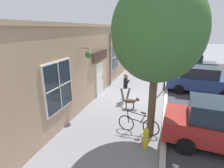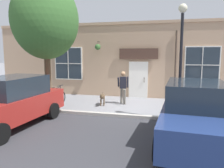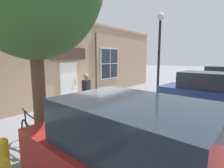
{
  "view_description": "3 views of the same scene",
  "coord_description": "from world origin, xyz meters",
  "px_view_note": "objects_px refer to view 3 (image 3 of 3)",
  "views": [
    {
      "loc": [
        1.83,
        -9.92,
        4.17
      ],
      "look_at": [
        -1.3,
        0.01,
        0.82
      ],
      "focal_mm": 28.0,
      "sensor_mm": 36.0,
      "label": 1
    },
    {
      "loc": [
        10.43,
        1.65,
        2.53
      ],
      "look_at": [
        -0.66,
        -1.1,
        0.96
      ],
      "focal_mm": 35.0,
      "sensor_mm": 36.0,
      "label": 2
    },
    {
      "loc": [
        5.1,
        -5.66,
        2.36
      ],
      "look_at": [
        -0.56,
        1.71,
        0.94
      ],
      "focal_mm": 28.0,
      "sensor_mm": 36.0,
      "label": 3
    }
  ],
  "objects_px": {
    "dog_on_leash": "(79,109)",
    "parked_car_nearest_curb": "(142,162)",
    "pedestrian_walking": "(86,89)",
    "street_lamp": "(159,46)",
    "parked_car_mid_block": "(213,94)",
    "fire_hydrant": "(4,155)",
    "leaning_bicycle": "(34,136)"
  },
  "relations": [
    {
      "from": "dog_on_leash",
      "to": "fire_hydrant",
      "type": "bearing_deg",
      "value": -69.25
    },
    {
      "from": "parked_car_nearest_curb",
      "to": "street_lamp",
      "type": "distance_m",
      "value": 6.49
    },
    {
      "from": "dog_on_leash",
      "to": "fire_hydrant",
      "type": "relative_size",
      "value": 1.36
    },
    {
      "from": "parked_car_mid_block",
      "to": "street_lamp",
      "type": "xyz_separation_m",
      "value": [
        -2.28,
        -0.31,
        2.01
      ]
    },
    {
      "from": "dog_on_leash",
      "to": "parked_car_nearest_curb",
      "type": "xyz_separation_m",
      "value": [
        3.83,
        -2.21,
        0.46
      ]
    },
    {
      "from": "parked_car_nearest_curb",
      "to": "fire_hydrant",
      "type": "xyz_separation_m",
      "value": [
        -2.68,
        -0.82,
        -0.48
      ]
    },
    {
      "from": "pedestrian_walking",
      "to": "fire_hydrant",
      "type": "xyz_separation_m",
      "value": [
        1.69,
        -3.97,
        -0.61
      ]
    },
    {
      "from": "street_lamp",
      "to": "fire_hydrant",
      "type": "relative_size",
      "value": 5.65
    },
    {
      "from": "dog_on_leash",
      "to": "leaning_bicycle",
      "type": "relative_size",
      "value": 0.6
    },
    {
      "from": "pedestrian_walking",
      "to": "dog_on_leash",
      "type": "height_order",
      "value": "pedestrian_walking"
    },
    {
      "from": "street_lamp",
      "to": "fire_hydrant",
      "type": "distance_m",
      "value": 7.05
    },
    {
      "from": "leaning_bicycle",
      "to": "street_lamp",
      "type": "xyz_separation_m",
      "value": [
        0.87,
        5.72,
        2.51
      ]
    },
    {
      "from": "fire_hydrant",
      "to": "parked_car_mid_block",
      "type": "bearing_deg",
      "value": 68.38
    },
    {
      "from": "leaning_bicycle",
      "to": "street_lamp",
      "type": "height_order",
      "value": "street_lamp"
    },
    {
      "from": "pedestrian_walking",
      "to": "street_lamp",
      "type": "height_order",
      "value": "street_lamp"
    },
    {
      "from": "pedestrian_walking",
      "to": "leaning_bicycle",
      "type": "distance_m",
      "value": 3.42
    },
    {
      "from": "leaning_bicycle",
      "to": "pedestrian_walking",
      "type": "bearing_deg",
      "value": 112.35
    },
    {
      "from": "dog_on_leash",
      "to": "parked_car_nearest_curb",
      "type": "height_order",
      "value": "parked_car_nearest_curb"
    },
    {
      "from": "pedestrian_walking",
      "to": "parked_car_mid_block",
      "type": "height_order",
      "value": "parked_car_mid_block"
    },
    {
      "from": "pedestrian_walking",
      "to": "dog_on_leash",
      "type": "bearing_deg",
      "value": -59.87
    },
    {
      "from": "pedestrian_walking",
      "to": "street_lamp",
      "type": "bearing_deg",
      "value": 50.55
    },
    {
      "from": "dog_on_leash",
      "to": "parked_car_nearest_curb",
      "type": "relative_size",
      "value": 0.24
    },
    {
      "from": "parked_car_nearest_curb",
      "to": "fire_hydrant",
      "type": "relative_size",
      "value": 5.72
    },
    {
      "from": "dog_on_leash",
      "to": "street_lamp",
      "type": "height_order",
      "value": "street_lamp"
    },
    {
      "from": "leaning_bicycle",
      "to": "fire_hydrant",
      "type": "xyz_separation_m",
      "value": [
        0.42,
        -0.86,
        0.02
      ]
    },
    {
      "from": "parked_car_nearest_curb",
      "to": "dog_on_leash",
      "type": "bearing_deg",
      "value": 149.98
    },
    {
      "from": "parked_car_mid_block",
      "to": "street_lamp",
      "type": "relative_size",
      "value": 1.01
    },
    {
      "from": "fire_hydrant",
      "to": "leaning_bicycle",
      "type": "bearing_deg",
      "value": 115.74
    },
    {
      "from": "leaning_bicycle",
      "to": "parked_car_mid_block",
      "type": "height_order",
      "value": "parked_car_mid_block"
    },
    {
      "from": "dog_on_leash",
      "to": "leaning_bicycle",
      "type": "distance_m",
      "value": 2.29
    },
    {
      "from": "leaning_bicycle",
      "to": "parked_car_nearest_curb",
      "type": "xyz_separation_m",
      "value": [
        3.09,
        -0.04,
        0.5
      ]
    },
    {
      "from": "parked_car_nearest_curb",
      "to": "fire_hydrant",
      "type": "distance_m",
      "value": 2.84
    }
  ]
}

